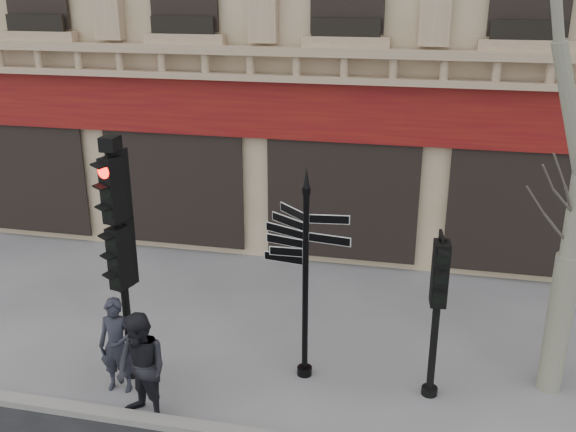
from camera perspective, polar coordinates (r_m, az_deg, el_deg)
name	(u,v)px	position (r m, az deg, el deg)	size (l,w,h in m)	color
ground	(296,387)	(10.81, 0.75, -14.93)	(80.00, 80.00, 0.00)	#5E5E63
fingerpost	(306,241)	(9.96, 1.60, -2.25)	(1.91, 1.91, 3.60)	black
traffic_signal_main	(119,232)	(10.22, -14.81, -1.38)	(0.52, 0.42, 4.08)	black
traffic_signal_secondary	(438,290)	(9.95, 13.22, -6.44)	(0.47, 0.36, 2.65)	black
pedestrian_a	(117,345)	(10.68, -14.96, -11.05)	(0.59, 0.38, 1.61)	#22232E
pedestrian_b	(142,369)	(9.87, -12.89, -13.13)	(0.85, 0.66, 1.75)	black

